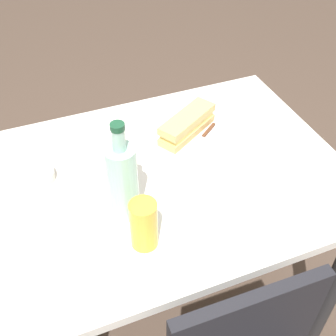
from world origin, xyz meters
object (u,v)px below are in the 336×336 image
at_px(dining_table, 168,203).
at_px(beer_glass, 144,224).
at_px(knife_near, 203,137).
at_px(water_bottle, 123,181).
at_px(olive_bowl, 35,177).
at_px(plate_near, 187,135).
at_px(baguette_sandwich_near, 187,124).

xyz_separation_m(dining_table, beer_glass, (0.15, 0.22, 0.20)).
height_order(knife_near, beer_glass, beer_glass).
distance_m(water_bottle, olive_bowl, 0.31).
xyz_separation_m(dining_table, plate_near, (-0.12, -0.14, 0.14)).
height_order(dining_table, olive_bowl, olive_bowl).
relative_size(plate_near, beer_glass, 1.83).
distance_m(plate_near, knife_near, 0.06).
bearing_deg(water_bottle, beer_glass, 96.83).
bearing_deg(beer_glass, baguette_sandwich_near, -127.21).
xyz_separation_m(knife_near, beer_glass, (0.31, 0.31, 0.05)).
relative_size(plate_near, water_bottle, 0.86).
xyz_separation_m(dining_table, baguette_sandwich_near, (-0.12, -0.14, 0.18)).
xyz_separation_m(knife_near, olive_bowl, (0.53, -0.02, -0.00)).
relative_size(plate_near, baguette_sandwich_near, 1.14).
xyz_separation_m(baguette_sandwich_near, beer_glass, (0.27, 0.35, 0.02)).
distance_m(plate_near, olive_bowl, 0.49).
relative_size(baguette_sandwich_near, beer_glass, 1.61).
distance_m(knife_near, olive_bowl, 0.53).
height_order(dining_table, plate_near, plate_near).
height_order(plate_near, olive_bowl, olive_bowl).
distance_m(plate_near, baguette_sandwich_near, 0.04).
relative_size(water_bottle, beer_glass, 2.12).
distance_m(baguette_sandwich_near, knife_near, 0.06).
relative_size(dining_table, knife_near, 7.03).
distance_m(dining_table, knife_near, 0.24).
bearing_deg(olive_bowl, knife_near, 178.35).
bearing_deg(baguette_sandwich_near, dining_table, 49.02).
bearing_deg(knife_near, plate_near, -47.71).
relative_size(baguette_sandwich_near, knife_near, 1.50).
bearing_deg(water_bottle, baguette_sandwich_near, -139.80).
xyz_separation_m(beer_glass, olive_bowl, (0.22, -0.33, -0.05)).
xyz_separation_m(water_bottle, olive_bowl, (0.21, -0.21, -0.10)).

